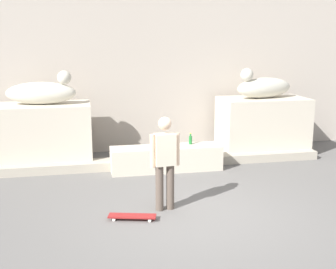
% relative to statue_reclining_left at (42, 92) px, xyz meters
% --- Properties ---
extents(ground_plane, '(40.00, 40.00, 0.00)m').
position_rel_statue_reclining_left_xyz_m(ground_plane, '(2.73, -3.78, -1.75)').
color(ground_plane, '#605E5B').
extents(facade_wall, '(11.93, 0.60, 6.99)m').
position_rel_statue_reclining_left_xyz_m(facade_wall, '(2.73, 1.26, 1.75)').
color(facade_wall, '#B6AA9D').
rests_on(facade_wall, ground_plane).
extents(pedestal_left, '(2.22, 1.24, 1.47)m').
position_rel_statue_reclining_left_xyz_m(pedestal_left, '(-0.04, 0.00, -1.02)').
color(pedestal_left, beige).
rests_on(pedestal_left, ground_plane).
extents(pedestal_right, '(2.22, 1.24, 1.47)m').
position_rel_statue_reclining_left_xyz_m(pedestal_right, '(5.49, 0.00, -1.02)').
color(pedestal_right, beige).
rests_on(pedestal_right, ground_plane).
extents(statue_reclining_left, '(1.65, 0.72, 0.78)m').
position_rel_statue_reclining_left_xyz_m(statue_reclining_left, '(0.00, 0.00, 0.00)').
color(statue_reclining_left, beige).
rests_on(statue_reclining_left, pedestal_left).
extents(statue_reclining_right, '(1.69, 0.93, 0.78)m').
position_rel_statue_reclining_left_xyz_m(statue_reclining_right, '(5.45, -0.00, 0.00)').
color(statue_reclining_right, beige).
rests_on(statue_reclining_right, pedestal_right).
extents(ledge_block, '(2.53, 0.65, 0.56)m').
position_rel_statue_reclining_left_xyz_m(ledge_block, '(2.73, -1.00, -1.47)').
color(ledge_block, beige).
rests_on(ledge_block, ground_plane).
extents(skater, '(0.54, 0.25, 1.67)m').
position_rel_statue_reclining_left_xyz_m(skater, '(2.24, -3.33, -0.83)').
color(skater, brown).
rests_on(skater, ground_plane).
extents(skateboard, '(0.82, 0.40, 0.08)m').
position_rel_statue_reclining_left_xyz_m(skateboard, '(1.61, -3.68, -1.68)').
color(skateboard, maroon).
rests_on(skateboard, ground_plane).
extents(bottle_green, '(0.07, 0.07, 0.26)m').
position_rel_statue_reclining_left_xyz_m(bottle_green, '(3.33, -0.88, -1.09)').
color(bottle_green, '#1E722D').
rests_on(bottle_green, ledge_block).
extents(bottle_red, '(0.07, 0.07, 0.27)m').
position_rel_statue_reclining_left_xyz_m(bottle_red, '(2.60, -1.04, -1.08)').
color(bottle_red, red).
rests_on(bottle_red, ledge_block).
extents(stair_step, '(7.75, 0.50, 0.20)m').
position_rel_statue_reclining_left_xyz_m(stair_step, '(2.73, -0.64, -1.65)').
color(stair_step, '#A9A08F').
rests_on(stair_step, ground_plane).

